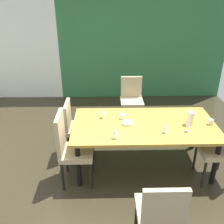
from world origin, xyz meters
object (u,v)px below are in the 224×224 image
at_px(chair_left_near, 70,146).
at_px(serving_bowl_near_shelf, 127,123).
at_px(chair_head_near, 160,213).
at_px(chair_right_near, 223,145).
at_px(wine_glass_south, 166,126).
at_px(wine_glass_corner, 188,124).
at_px(chair_left_far, 76,125).
at_px(cup_right, 123,117).
at_px(chair_head_far, 132,97).
at_px(wine_glass_front, 103,111).
at_px(pitcher_rear, 190,118).
at_px(wine_glass_center, 115,132).
at_px(dining_table, 144,128).
at_px(cup_east, 210,122).

relative_size(chair_left_near, serving_bowl_near_shelf, 6.59).
bearing_deg(chair_head_near, chair_right_near, 45.72).
height_order(wine_glass_south, wine_glass_corner, wine_glass_corner).
distance_m(chair_left_far, chair_right_near, 2.18).
distance_m(serving_bowl_near_shelf, cup_right, 0.18).
bearing_deg(cup_right, chair_head_far, 78.44).
distance_m(chair_head_far, cup_right, 1.31).
distance_m(wine_glass_front, pitcher_rear, 1.27).
relative_size(wine_glass_center, wine_glass_south, 1.03).
bearing_deg(wine_glass_south, dining_table, 134.97).
bearing_deg(chair_head_far, pitcher_rear, 115.32).
bearing_deg(chair_left_near, cup_right, 123.67).
height_order(chair_left_far, wine_glass_corner, chair_left_far).
bearing_deg(chair_left_far, wine_glass_front, 73.81).
bearing_deg(chair_head_far, wine_glass_center, 77.88).
bearing_deg(wine_glass_center, cup_right, 76.59).
xyz_separation_m(wine_glass_south, cup_right, (-0.55, 0.41, -0.06)).
bearing_deg(cup_east, pitcher_rear, 178.32).
bearing_deg(cup_right, wine_glass_center, -103.41).
bearing_deg(chair_right_near, chair_left_far, 72.56).
height_order(wine_glass_center, serving_bowl_near_shelf, wine_glass_center).
distance_m(chair_left_far, chair_head_far, 1.48).
distance_m(wine_glass_corner, cup_right, 0.95).
relative_size(wine_glass_front, pitcher_rear, 0.77).
bearing_deg(cup_right, chair_left_far, 167.72).
relative_size(chair_head_near, wine_glass_south, 6.62).
distance_m(chair_left_near, wine_glass_south, 1.32).
xyz_separation_m(chair_left_near, cup_east, (1.99, 0.29, 0.19)).
xyz_separation_m(serving_bowl_near_shelf, pitcher_rear, (0.89, -0.03, 0.08)).
xyz_separation_m(dining_table, pitcher_rear, (0.64, -0.03, 0.17)).
bearing_deg(pitcher_rear, wine_glass_corner, -113.69).
relative_size(chair_right_near, cup_east, 12.54).
xyz_separation_m(wine_glass_corner, pitcher_rear, (0.09, 0.19, -0.01)).
xyz_separation_m(chair_head_near, cup_east, (0.98, 1.40, 0.22)).
xyz_separation_m(chair_right_near, pitcher_rear, (-0.40, 0.30, 0.26)).
relative_size(chair_right_near, wine_glass_front, 6.56).
distance_m(dining_table, serving_bowl_near_shelf, 0.26).
relative_size(chair_head_near, wine_glass_front, 6.09).
distance_m(wine_glass_south, serving_bowl_near_shelf, 0.56).
relative_size(chair_head_far, cup_right, 11.32).
xyz_separation_m(chair_left_far, wine_glass_front, (0.43, -0.12, 0.30)).
xyz_separation_m(chair_right_near, chair_head_far, (-1.09, 1.76, -0.03)).
distance_m(chair_left_far, chair_left_near, 0.65).
distance_m(chair_left_near, serving_bowl_near_shelf, 0.88).
relative_size(wine_glass_south, serving_bowl_near_shelf, 0.89).
xyz_separation_m(wine_glass_corner, serving_bowl_near_shelf, (-0.81, 0.22, -0.10)).
relative_size(chair_right_near, wine_glass_center, 6.95).
bearing_deg(wine_glass_front, chair_left_far, 163.81).
bearing_deg(serving_bowl_near_shelf, chair_right_near, -14.16).
xyz_separation_m(chair_left_near, cup_right, (0.74, 0.49, 0.19)).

